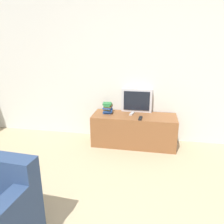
# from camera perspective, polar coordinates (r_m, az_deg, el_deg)

# --- Properties ---
(wall_back) EXTENTS (9.00, 0.06, 2.60)m
(wall_back) POSITION_cam_1_polar(r_m,az_deg,el_deg) (3.80, 4.98, 11.90)
(wall_back) COLOR silver
(wall_back) RESTS_ON ground_plane
(tv_stand) EXTENTS (1.39, 0.52, 0.52)m
(tv_stand) POSITION_cam_1_polar(r_m,az_deg,el_deg) (3.74, 5.73, -4.67)
(tv_stand) COLOR brown
(tv_stand) RESTS_ON ground_plane
(television) EXTENTS (0.52, 0.09, 0.41)m
(television) POSITION_cam_1_polar(r_m,az_deg,el_deg) (3.80, 6.48, 3.05)
(television) COLOR silver
(television) RESTS_ON tv_stand
(book_stack) EXTENTS (0.18, 0.23, 0.18)m
(book_stack) POSITION_cam_1_polar(r_m,az_deg,el_deg) (3.72, -1.13, 1.05)
(book_stack) COLOR #23478E
(book_stack) RESTS_ON tv_stand
(remote_on_stand) EXTENTS (0.08, 0.18, 0.02)m
(remote_on_stand) POSITION_cam_1_polar(r_m,az_deg,el_deg) (3.70, 5.24, -0.39)
(remote_on_stand) COLOR #B7B7B7
(remote_on_stand) RESTS_ON tv_stand
(remote_secondary) EXTENTS (0.06, 0.16, 0.02)m
(remote_secondary) POSITION_cam_1_polar(r_m,az_deg,el_deg) (3.48, 7.42, -1.63)
(remote_secondary) COLOR black
(remote_secondary) RESTS_ON tv_stand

